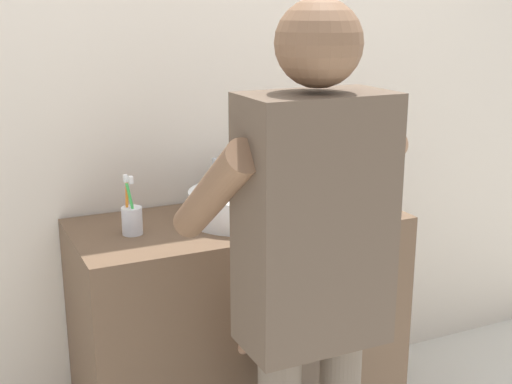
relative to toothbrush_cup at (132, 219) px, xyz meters
name	(u,v)px	position (x,y,z in m)	size (l,w,h in m)	color
back_wall	(205,83)	(0.40, 0.33, 0.41)	(4.40, 0.08, 2.70)	beige
vanity_cabinet	(239,329)	(0.40, 0.01, -0.50)	(1.20, 0.54, 0.89)	brown
sink_basin	(241,205)	(0.40, -0.01, 0.00)	(0.38, 0.38, 0.11)	white
faucet	(217,184)	(0.40, 0.22, 0.03)	(0.18, 0.14, 0.18)	#B7BABF
toothbrush_cup	(132,219)	(0.00, 0.00, 0.00)	(0.07, 0.07, 0.21)	silver
child_toddler	(288,369)	(0.40, -0.39, -0.46)	(0.25, 0.25, 0.81)	#6B5B4C
adult_parent	(311,258)	(0.30, -0.70, 0.06)	(0.52, 0.55, 1.67)	#6B5B4C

